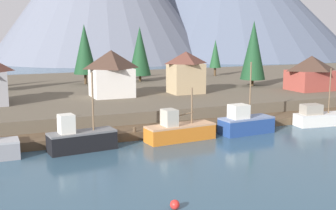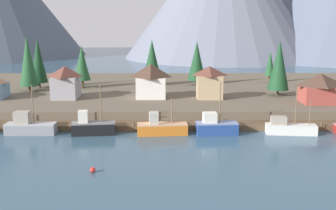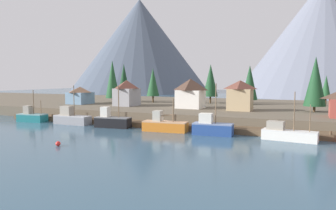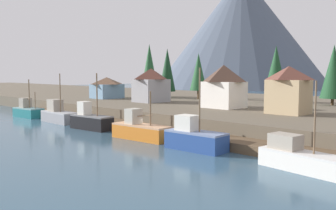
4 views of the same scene
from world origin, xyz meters
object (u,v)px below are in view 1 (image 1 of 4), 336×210
conifer_back_left (215,54)px  channel_buoy (175,205)px  conifer_mid_right (140,51)px  fishing_boat_black (80,139)px  house_white (111,73)px  fishing_boat_orange (179,131)px  house_red (311,73)px  fishing_boat_blue (245,123)px  conifer_centre (253,50)px  house_tan (186,72)px  conifer_near_left (85,49)px  fishing_boat_white (322,117)px

conifer_back_left → channel_buoy: 70.02m
conifer_mid_right → fishing_boat_black: bearing=-117.8°
house_white → conifer_back_left: 37.05m
fishing_boat_black → fishing_boat_orange: (11.39, -0.03, -0.13)m
fishing_boat_black → channel_buoy: fishing_boat_black is taller
house_red → channel_buoy: 51.06m
fishing_boat_blue → conifer_centre: bearing=50.4°
fishing_boat_orange → conifer_back_left: conifer_back_left is taller
fishing_boat_black → house_white: (9.06, 19.97, 4.86)m
house_red → conifer_centre: (-6.05, 8.50, 3.55)m
conifer_mid_right → conifer_back_left: bearing=11.1°
house_red → house_tan: bearing=166.9°
fishing_boat_black → conifer_mid_right: (19.91, 37.83, 7.25)m
conifer_near_left → house_tan: bearing=-56.0°
fishing_boat_white → conifer_mid_right: size_ratio=0.77×
fishing_boat_black → fishing_boat_blue: 20.38m
fishing_boat_black → house_white: house_white is taller
fishing_boat_white → channel_buoy: (-29.56, -18.02, -0.71)m
fishing_boat_blue → conifer_near_left: size_ratio=0.78×
fishing_boat_white → conifer_mid_right: conifer_mid_right is taller
fishing_boat_blue → fishing_boat_white: size_ratio=1.05×
fishing_boat_blue → conifer_near_left: (-11.59, 37.37, 7.80)m
fishing_boat_black → conifer_back_left: 57.43m
conifer_mid_right → conifer_centre: conifer_centre is taller
house_tan → conifer_back_left: size_ratio=0.84×
fishing_boat_orange → house_red: bearing=19.3°
fishing_boat_orange → conifer_centre: conifer_centre is taller
house_white → house_red: bearing=-10.1°
conifer_mid_right → house_white: bearing=-121.3°
house_white → conifer_near_left: conifer_near_left is taller
conifer_mid_right → conifer_centre: 22.46m
fishing_boat_blue → house_red: bearing=28.3°
conifer_near_left → conifer_centre: bearing=-28.3°
house_red → channel_buoy: size_ratio=10.67×
house_white → channel_buoy: size_ratio=10.20×
house_red → conifer_centre: bearing=125.5°
fishing_boat_black → house_red: bearing=11.8°
conifer_near_left → channel_buoy: bearing=-96.0°
house_tan → conifer_back_left: conifer_back_left is taller
fishing_boat_orange → conifer_back_left: size_ratio=1.04×
house_red → fishing_boat_white: bearing=-125.2°
fishing_boat_blue → house_tan: size_ratio=1.30×
fishing_boat_white → house_tan: house_tan is taller
fishing_boat_blue → house_tan: (0.81, 18.98, 4.64)m
fishing_boat_white → house_red: house_red is taller
channel_buoy → conifer_mid_right: bearing=73.1°
fishing_boat_black → house_red: house_red is taller
fishing_boat_orange → conifer_near_left: conifer_near_left is taller
house_white → conifer_mid_right: bearing=58.7°
fishing_boat_black → conifer_centre: bearing=25.3°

